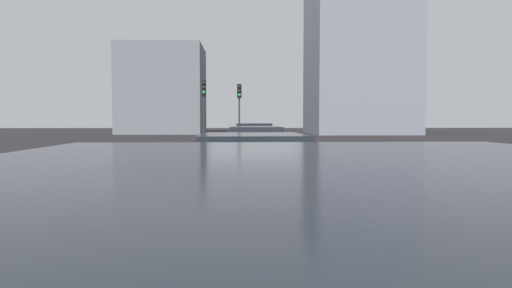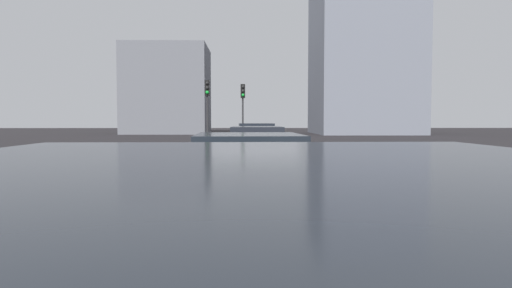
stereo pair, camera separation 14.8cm
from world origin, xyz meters
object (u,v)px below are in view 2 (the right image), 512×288
Objects in this scene: car_navy_lead at (256,140)px; car_teal_third at (248,181)px; traffic_light_near_left at (243,102)px; traffic_light_near_right at (207,100)px; car_maroon_second at (257,151)px.

car_teal_third is (-14.29, 0.43, -0.02)m from car_navy_lead.
traffic_light_near_left reaches higher than car_teal_third.
car_teal_third is 19.74m from traffic_light_near_right.
car_navy_lead is at bearing -0.48° from car_maroon_second.
car_teal_third is at bearing 176.10° from car_navy_lead.
car_navy_lead is 7.44m from car_maroon_second.
car_maroon_second is at bearing -3.38° from traffic_light_near_left.
traffic_light_near_right is at bearing 4.87° from car_teal_third.
traffic_light_near_right reaches higher than car_navy_lead.
car_navy_lead is 6.26m from traffic_light_near_right.
traffic_light_near_left is at bearing -1.32° from car_teal_third.
car_navy_lead is at bearing -3.69° from car_teal_third.
traffic_light_near_right is (12.63, 2.64, 2.18)m from car_maroon_second.
traffic_light_near_left is 1.00× the size of traffic_light_near_right.
traffic_light_near_left reaches higher than car_maroon_second.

